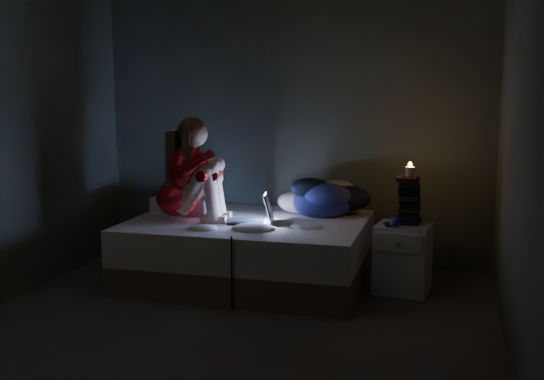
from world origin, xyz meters
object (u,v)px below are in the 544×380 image
at_px(bed, 249,251).
at_px(laptop, 250,208).
at_px(candle, 410,175).
at_px(woman, 177,168).
at_px(nightstand, 403,258).
at_px(phone, 390,225).

relative_size(bed, laptop, 5.34).
bearing_deg(laptop, candle, -2.27).
bearing_deg(woman, laptop, -3.04).
bearing_deg(nightstand, bed, -170.46).
relative_size(laptop, nightstand, 0.66).
xyz_separation_m(nightstand, phone, (-0.10, -0.07, 0.28)).
relative_size(woman, laptop, 2.39).
xyz_separation_m(laptop, candle, (1.24, 0.22, 0.28)).
bearing_deg(laptop, nightstand, -4.66).
height_order(nightstand, candle, candle).
distance_m(laptop, nightstand, 1.28).
distance_m(laptop, phone, 1.12).
bearing_deg(candle, bed, -175.33).
relative_size(woman, candle, 10.71).
bearing_deg(phone, laptop, 162.63).
height_order(woman, candle, woman).
xyz_separation_m(bed, nightstand, (1.26, 0.05, 0.01)).
bearing_deg(nightstand, laptop, -164.91).
height_order(bed, woman, woman).
height_order(woman, nightstand, woman).
xyz_separation_m(woman, candle, (1.86, 0.24, -0.02)).
distance_m(nightstand, candle, 0.66).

